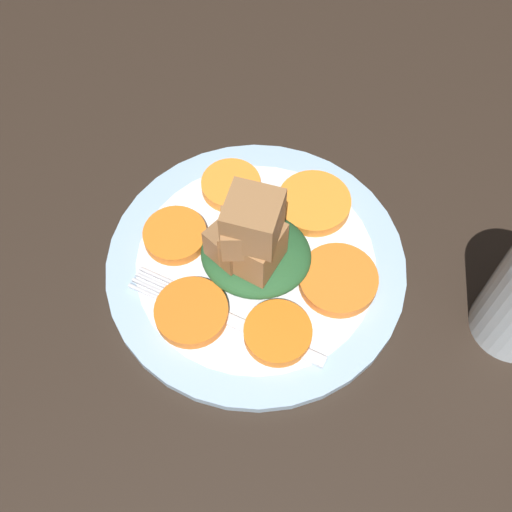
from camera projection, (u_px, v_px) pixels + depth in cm
name	position (u px, v px, depth cm)	size (l,w,h in cm)	color
table_slab	(256.00, 271.00, 64.25)	(120.00, 120.00, 2.00)	black
plate	(256.00, 264.00, 62.93)	(29.29, 29.29, 1.05)	#99B7D1
carrot_slice_0	(175.00, 235.00, 63.18)	(6.30, 6.30, 1.22)	orange
carrot_slice_1	(191.00, 312.00, 59.03)	(6.85, 6.85, 1.22)	orange
carrot_slice_2	(278.00, 333.00, 58.00)	(6.24, 6.24, 1.22)	orange
carrot_slice_3	(338.00, 280.00, 60.71)	(7.53, 7.53, 1.22)	orange
carrot_slice_4	(314.00, 203.00, 65.11)	(7.49, 7.49, 1.22)	orange
carrot_slice_5	(231.00, 185.00, 66.22)	(6.15, 6.15, 1.22)	orange
center_pile	(253.00, 245.00, 58.50)	(10.64, 9.57, 11.81)	#235128
fork	(221.00, 316.00, 59.28)	(19.52, 7.02, 0.40)	silver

